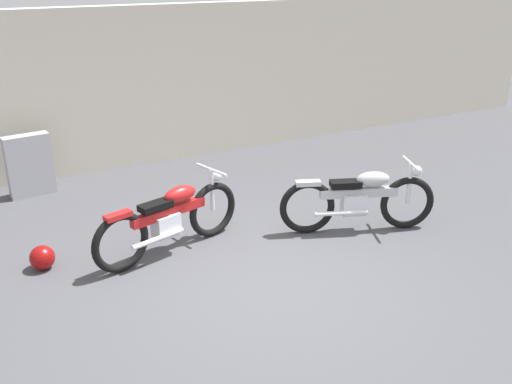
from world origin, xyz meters
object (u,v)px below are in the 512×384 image
motorcycle_silver (359,199)px  motorcycle_red (170,219)px  helmet (42,258)px  stone_marker (29,165)px

motorcycle_silver → motorcycle_red: bearing=-172.2°
helmet → motorcycle_red: motorcycle_red is taller
motorcycle_red → motorcycle_silver: bearing=-29.1°
motorcycle_silver → motorcycle_red: size_ratio=0.97×
motorcycle_silver → motorcycle_red: 2.40m
stone_marker → helmet: bearing=-95.2°
helmet → motorcycle_silver: (3.78, -0.86, 0.30)m
stone_marker → motorcycle_silver: size_ratio=0.48×
motorcycle_silver → motorcycle_red: (-2.34, 0.57, 0.00)m
stone_marker → helmet: size_ratio=3.28×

